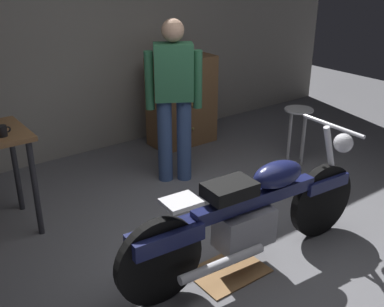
# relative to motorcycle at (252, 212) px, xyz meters

# --- Properties ---
(ground_plane) EXTENTS (12.00, 12.00, 0.00)m
(ground_plane) POSITION_rel_motorcycle_xyz_m (0.04, 0.08, -0.45)
(ground_plane) COLOR slate
(back_wall) EXTENTS (8.00, 0.12, 3.10)m
(back_wall) POSITION_rel_motorcycle_xyz_m (0.04, 2.88, 1.10)
(back_wall) COLOR gray
(back_wall) RESTS_ON ground_plane
(motorcycle) EXTENTS (2.19, 0.60, 1.00)m
(motorcycle) POSITION_rel_motorcycle_xyz_m (0.00, 0.00, 0.00)
(motorcycle) COLOR black
(motorcycle) RESTS_ON ground_plane
(person_standing) EXTENTS (0.50, 0.38, 1.67)m
(person_standing) POSITION_rel_motorcycle_xyz_m (0.38, 1.56, 0.48)
(person_standing) COLOR #3B5487
(person_standing) RESTS_ON ground_plane
(shop_stool) EXTENTS (0.32, 0.32, 0.64)m
(shop_stool) POSITION_rel_motorcycle_xyz_m (1.75, 1.10, 0.05)
(shop_stool) COLOR #B2B2B7
(shop_stool) RESTS_ON ground_plane
(wooden_dresser) EXTENTS (0.80, 0.47, 1.10)m
(wooden_dresser) POSITION_rel_motorcycle_xyz_m (1.06, 2.38, 0.10)
(wooden_dresser) COLOR brown
(wooden_dresser) RESTS_ON ground_plane
(drip_tray) EXTENTS (0.56, 0.40, 0.01)m
(drip_tray) POSITION_rel_motorcycle_xyz_m (-0.21, 0.00, -0.44)
(drip_tray) COLOR olive
(drip_tray) RESTS_ON ground_plane
(mug_black_matte) EXTENTS (0.11, 0.08, 0.09)m
(mug_black_matte) POSITION_rel_motorcycle_xyz_m (-1.31, 1.48, 0.49)
(mug_black_matte) COLOR black
(mug_black_matte) RESTS_ON workbench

